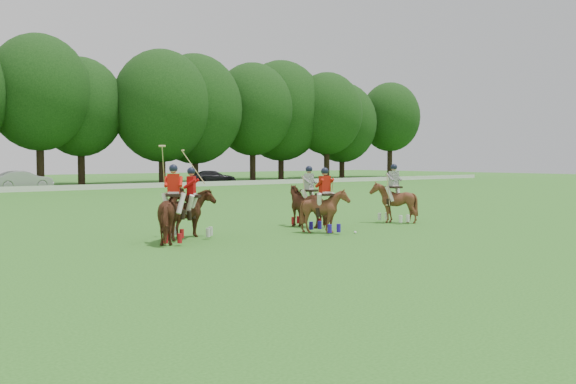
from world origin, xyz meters
TOP-DOWN VIEW (x-y plane):
  - ground at (0.00, 0.00)m, footprint 180.00×180.00m
  - car_mid at (3.37, 42.50)m, footprint 4.73×1.72m
  - car_right at (22.06, 42.50)m, footprint 5.00×3.53m
  - polo_red_a at (-3.30, 3.96)m, footprint 1.84×2.19m
  - polo_red_b at (-2.29, 4.64)m, footprint 2.05×2.06m
  - polo_red_c at (2.04, 3.06)m, footprint 1.40×1.54m
  - polo_stripe_a at (2.93, 4.95)m, footprint 1.41×2.05m
  - polo_stripe_b at (6.54, 3.98)m, footprint 1.44×1.59m
  - polo_ball at (2.76, 2.30)m, footprint 0.09×0.09m

SIDE VIEW (x-z plane):
  - ground at x=0.00m, z-range 0.00..0.00m
  - polo_ball at x=2.76m, z-range 0.00..0.09m
  - car_right at x=22.06m, z-range 0.00..1.34m
  - car_mid at x=3.37m, z-range 0.00..1.55m
  - polo_red_c at x=2.04m, z-range -0.32..1.94m
  - polo_red_b at x=-2.29m, z-range -0.60..2.23m
  - polo_stripe_a at x=2.93m, z-range -0.32..1.97m
  - polo_stripe_b at x=6.54m, z-range -0.32..2.03m
  - polo_red_a at x=-3.30m, z-range -0.59..2.34m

